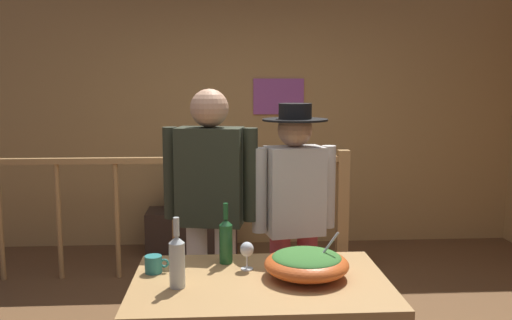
{
  "coord_description": "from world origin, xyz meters",
  "views": [
    {
      "loc": [
        -0.24,
        -3.06,
        1.7
      ],
      "look_at": [
        -0.06,
        -0.16,
        1.29
      ],
      "focal_mm": 37.74,
      "sensor_mm": 36.0,
      "label": 1
    }
  ],
  "objects": [
    {
      "name": "flat_screen_tv",
      "position": [
        -0.56,
        2.23,
        0.69
      ],
      "size": [
        0.51,
        0.12,
        0.42
      ],
      "color": "black",
      "rests_on": "tv_console"
    },
    {
      "name": "stair_railing",
      "position": [
        -0.43,
        1.59,
        0.69
      ],
      "size": [
        3.58,
        0.1,
        1.12
      ],
      "color": "#B2844C",
      "rests_on": "ground_plane"
    },
    {
      "name": "wine_bottle_green",
      "position": [
        -0.23,
        -0.25,
        0.87
      ],
      "size": [
        0.07,
        0.07,
        0.33
      ],
      "color": "#1E5628",
      "rests_on": "serving_table"
    },
    {
      "name": "serving_table",
      "position": [
        -0.06,
        -0.51,
        0.67
      ],
      "size": [
        1.27,
        0.83,
        0.74
      ],
      "color": "#B2844C",
      "rests_on": "ground_plane"
    },
    {
      "name": "wine_bottle_clear",
      "position": [
        -0.46,
        -0.59,
        0.87
      ],
      "size": [
        0.08,
        0.08,
        0.34
      ],
      "color": "silver",
      "rests_on": "serving_table"
    },
    {
      "name": "framed_picture",
      "position": [
        0.34,
        2.55,
        1.57
      ],
      "size": [
        0.53,
        0.03,
        0.37
      ],
      "primitive_type": "cube",
      "color": "#B255A5"
    },
    {
      "name": "wine_glass",
      "position": [
        -0.12,
        -0.36,
        0.84
      ],
      "size": [
        0.07,
        0.07,
        0.15
      ],
      "color": "silver",
      "rests_on": "serving_table"
    },
    {
      "name": "mug_teal",
      "position": [
        -0.6,
        -0.38,
        0.79
      ],
      "size": [
        0.12,
        0.09,
        0.09
      ],
      "color": "teal",
      "rests_on": "serving_table"
    },
    {
      "name": "back_wall",
      "position": [
        0.0,
        2.61,
        1.43
      ],
      "size": [
        5.83,
        0.1,
        2.86
      ],
      "primitive_type": "cube",
      "color": "tan",
      "rests_on": "ground_plane"
    },
    {
      "name": "tv_console",
      "position": [
        -0.56,
        2.26,
        0.22
      ],
      "size": [
        0.9,
        0.4,
        0.44
      ],
      "primitive_type": "cube",
      "color": "#38281E",
      "rests_on": "ground_plane"
    },
    {
      "name": "salad_bowl",
      "position": [
        0.17,
        -0.49,
        0.81
      ],
      "size": [
        0.43,
        0.43,
        0.23
      ],
      "color": "#DB5B23",
      "rests_on": "serving_table"
    },
    {
      "name": "person_standing_right",
      "position": [
        0.2,
        0.19,
        0.93
      ],
      "size": [
        0.53,
        0.4,
        1.58
      ],
      "rotation": [
        0.0,
        0.0,
        3.33
      ],
      "color": "#9E3842",
      "rests_on": "ground_plane"
    },
    {
      "name": "person_standing_left",
      "position": [
        -0.32,
        0.19,
        0.99
      ],
      "size": [
        0.58,
        0.29,
        1.67
      ],
      "rotation": [
        0.0,
        0.0,
        2.95
      ],
      "color": "beige",
      "rests_on": "ground_plane"
    }
  ]
}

